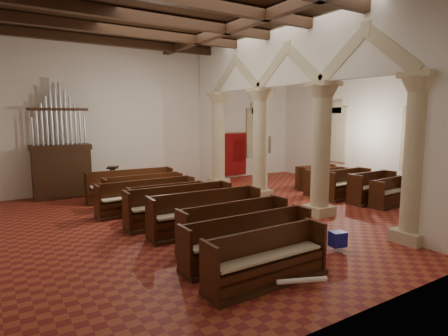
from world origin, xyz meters
TOP-DOWN VIEW (x-y plane):
  - floor at (0.00, 0.00)m, footprint 14.00×14.00m
  - ceiling at (0.00, 0.00)m, footprint 14.00×14.00m
  - wall_back at (0.00, 6.00)m, footprint 14.00×0.02m
  - wall_front at (0.00, -6.00)m, footprint 14.00×0.02m
  - wall_right at (7.00, 0.00)m, footprint 0.02×12.00m
  - ceiling_beams at (0.00, 0.00)m, footprint 13.80×11.80m
  - arcade at (1.80, 0.00)m, footprint 0.90×11.90m
  - window_right_a at (6.98, -1.50)m, footprint 0.03×1.00m
  - window_right_b at (6.98, 2.50)m, footprint 0.03×1.00m
  - window_back at (5.00, 5.98)m, footprint 1.00×0.03m
  - pipe_organ at (-4.50, 5.50)m, footprint 2.10×0.85m
  - lectern at (-2.61, 5.49)m, footprint 0.47×0.48m
  - dossal_curtain at (3.50, 5.92)m, footprint 1.80×0.07m
  - processional_banner at (4.35, 4.34)m, footprint 0.52×0.66m
  - hymnal_box_a at (-0.16, -3.94)m, footprint 0.39×0.34m
  - hymnal_box_b at (-0.70, -3.29)m, footprint 0.34×0.28m
  - hymnal_box_c at (-1.71, -0.83)m, footprint 0.30×0.26m
  - tube_heater_a at (-2.22, -4.92)m, footprint 0.89×0.45m
  - tube_heater_b at (-3.15, -3.79)m, footprint 0.93×0.20m
  - nave_pew_0 at (-2.60, -4.41)m, footprint 2.53×0.69m
  - nave_pew_1 at (-2.25, -3.36)m, footprint 3.09×0.67m
  - nave_pew_2 at (-2.01, -2.45)m, footprint 2.81×0.73m
  - nave_pew_3 at (-2.09, -1.22)m, footprint 3.08×0.87m
  - nave_pew_4 at (-2.31, -0.09)m, footprint 3.11×0.83m
  - nave_pew_5 at (-2.21, 0.95)m, footprint 2.46×0.71m
  - nave_pew_6 at (-2.60, 1.67)m, footprint 3.18×0.74m
  - nave_pew_7 at (-2.38, 2.58)m, footprint 2.69×0.72m
  - nave_pew_8 at (-2.46, 3.74)m, footprint 3.15×0.89m
  - aisle_pew_0 at (4.74, -1.98)m, footprint 1.78×0.73m
  - aisle_pew_1 at (4.67, -1.29)m, footprint 1.96×0.74m
  - aisle_pew_2 at (4.44, -0.35)m, footprint 2.10×0.79m
  - aisle_pew_3 at (4.41, 0.58)m, footprint 1.94×0.71m
  - aisle_pew_4 at (4.88, 1.61)m, footprint 1.87×0.69m

SIDE VIEW (x-z plane):
  - floor at x=0.00m, z-range 0.00..0.00m
  - tube_heater_a at x=-2.22m, z-range 0.11..0.21m
  - tube_heater_b at x=-3.15m, z-range 0.11..0.21m
  - hymnal_box_c at x=-1.71m, z-range 0.10..0.37m
  - hymnal_box_b at x=-0.70m, z-range 0.10..0.43m
  - hymnal_box_a at x=-0.16m, z-range 0.10..0.44m
  - nave_pew_5 at x=-2.21m, z-range -0.16..0.80m
  - aisle_pew_0 at x=4.74m, z-range -0.15..0.79m
  - nave_pew_1 at x=-2.25m, z-range -0.17..0.82m
  - nave_pew_0 at x=-2.60m, z-range -0.17..0.83m
  - aisle_pew_4 at x=4.88m, z-range -0.16..0.83m
  - aisle_pew_3 at x=4.41m, z-range -0.16..0.84m
  - nave_pew_6 at x=-2.60m, z-range -0.18..0.86m
  - nave_pew_2 at x=-2.01m, z-range -0.18..0.86m
  - nave_pew_7 at x=-2.38m, z-range -0.18..0.87m
  - nave_pew_4 at x=-2.31m, z-range -0.19..0.91m
  - nave_pew_8 at x=-2.46m, z-range -0.19..0.91m
  - aisle_pew_1 at x=4.67m, z-range -0.17..0.90m
  - aisle_pew_2 at x=4.44m, z-range -0.18..0.90m
  - nave_pew_3 at x=-2.09m, z-range -0.19..0.92m
  - lectern at x=-2.61m, z-range -0.09..1.00m
  - processional_banner at x=4.35m, z-range -0.35..1.92m
  - dossal_curtain at x=3.50m, z-range 0.08..2.25m
  - pipe_organ at x=-4.50m, z-range -0.83..3.57m
  - window_right_a at x=6.98m, z-range 1.10..3.30m
  - window_right_b at x=6.98m, z-range 1.10..3.30m
  - window_back at x=5.00m, z-range 1.10..3.30m
  - wall_back at x=0.00m, z-range 0.00..6.00m
  - wall_front at x=0.00m, z-range 0.00..6.00m
  - wall_right at x=7.00m, z-range 0.00..6.00m
  - arcade at x=1.80m, z-range 0.56..6.56m
  - ceiling_beams at x=0.00m, z-range 5.67..5.97m
  - ceiling at x=0.00m, z-range 6.00..6.00m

